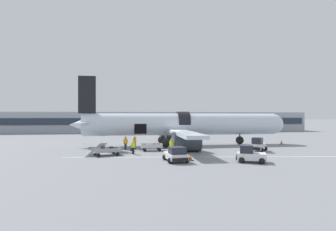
% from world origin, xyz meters
% --- Properties ---
extents(ground_plane, '(500.00, 500.00, 0.00)m').
position_xyz_m(ground_plane, '(0.00, 0.00, 0.00)').
color(ground_plane, gray).
extents(apron_marking_line, '(29.23, 3.85, 0.01)m').
position_xyz_m(apron_marking_line, '(2.20, -7.41, 0.00)').
color(apron_marking_line, silver).
rests_on(apron_marking_line, ground_plane).
extents(terminal_strip, '(87.42, 12.22, 5.34)m').
position_xyz_m(terminal_strip, '(0.00, 39.53, 2.67)').
color(terminal_strip, '#9EA3AD').
rests_on(terminal_strip, ground_plane).
extents(airplane, '(32.20, 26.70, 10.04)m').
position_xyz_m(airplane, '(2.00, 3.78, 2.93)').
color(airplane, silver).
rests_on(airplane, ground_plane).
extents(baggage_tug_lead, '(2.72, 2.81, 1.71)m').
position_xyz_m(baggage_tug_lead, '(10.35, -4.11, 0.71)').
color(baggage_tug_lead, silver).
rests_on(baggage_tug_lead, ground_plane).
extents(baggage_tug_mid, '(2.39, 3.23, 1.45)m').
position_xyz_m(baggage_tug_mid, '(-0.94, -9.80, 0.64)').
color(baggage_tug_mid, white).
rests_on(baggage_tug_mid, ground_plane).
extents(baggage_tug_rear, '(3.11, 2.69, 1.60)m').
position_xyz_m(baggage_tug_rear, '(5.94, -11.08, 0.69)').
color(baggage_tug_rear, white).
rests_on(baggage_tug_rear, ground_plane).
extents(baggage_cart_loading, '(3.54, 1.77, 0.88)m').
position_xyz_m(baggage_cart_loading, '(-2.55, -1.69, 0.44)').
color(baggage_cart_loading, silver).
rests_on(baggage_cart_loading, ground_plane).
extents(baggage_cart_queued, '(3.94, 2.65, 1.05)m').
position_xyz_m(baggage_cart_queued, '(-7.80, -4.75, 0.45)').
color(baggage_cart_queued, '#999BA0').
rests_on(baggage_cart_queued, ground_plane).
extents(ground_crew_loader_a, '(0.58, 0.53, 1.73)m').
position_xyz_m(ground_crew_loader_a, '(-5.90, -0.43, 0.91)').
color(ground_crew_loader_a, '#1E2338').
rests_on(ground_crew_loader_a, ground_plane).
extents(ground_crew_loader_b, '(0.42, 0.61, 1.79)m').
position_xyz_m(ground_crew_loader_b, '(-4.72, 0.11, 0.94)').
color(ground_crew_loader_b, '#2D2D33').
rests_on(ground_crew_loader_b, ground_plane).
extents(ground_crew_driver, '(0.54, 0.38, 1.54)m').
position_xyz_m(ground_crew_driver, '(-4.97, -4.26, 0.81)').
color(ground_crew_driver, black).
rests_on(ground_crew_driver, ground_plane).
extents(ground_crew_supervisor, '(0.54, 0.54, 1.70)m').
position_xyz_m(ground_crew_supervisor, '(-0.47, -3.92, 0.89)').
color(ground_crew_supervisor, '#2D2D33').
rests_on(ground_crew_supervisor, ground_plane).
extents(suitcase_on_tarmac_upright, '(0.48, 0.32, 0.79)m').
position_xyz_m(suitcase_on_tarmac_upright, '(-5.07, -1.64, 0.34)').
color(suitcase_on_tarmac_upright, '#1E2347').
rests_on(suitcase_on_tarmac_upright, ground_plane).
extents(safety_cone_nose, '(0.52, 0.52, 0.69)m').
position_xyz_m(safety_cone_nose, '(17.83, 2.97, 0.32)').
color(safety_cone_nose, black).
rests_on(safety_cone_nose, ground_plane).
extents(safety_cone_engine_left, '(0.56, 0.56, 0.69)m').
position_xyz_m(safety_cone_engine_left, '(0.56, -9.41, 0.32)').
color(safety_cone_engine_left, black).
rests_on(safety_cone_engine_left, ground_plane).
extents(safety_cone_wingtip, '(0.44, 0.44, 0.79)m').
position_xyz_m(safety_cone_wingtip, '(3.03, -3.50, 0.37)').
color(safety_cone_wingtip, black).
rests_on(safety_cone_wingtip, ground_plane).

